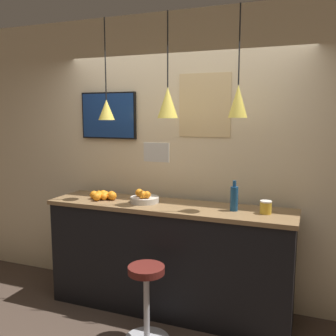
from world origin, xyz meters
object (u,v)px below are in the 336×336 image
bar_stool (146,295)px  spread_jar (266,207)px  juice_bottle (234,198)px  mounted_tv (109,116)px  fruit_bowl (144,198)px

bar_stool → spread_jar: bearing=32.6°
juice_bottle → mounted_tv: size_ratio=0.42×
mounted_tv → fruit_bowl: bearing=-30.7°
fruit_bowl → spread_jar: bearing=0.5°
bar_stool → mounted_tv: mounted_tv is taller
bar_stool → fruit_bowl: bearing=116.0°
spread_jar → bar_stool: bearing=-147.4°
bar_stool → juice_bottle: bearing=42.9°
bar_stool → fruit_bowl: size_ratio=2.39×
juice_bottle → bar_stool: bearing=-137.1°
fruit_bowl → juice_bottle: (0.87, 0.01, 0.07)m
fruit_bowl → mounted_tv: 1.03m
fruit_bowl → juice_bottle: bearing=0.7°
bar_stool → spread_jar: size_ratio=5.88×
fruit_bowl → spread_jar: (1.14, 0.01, 0.01)m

